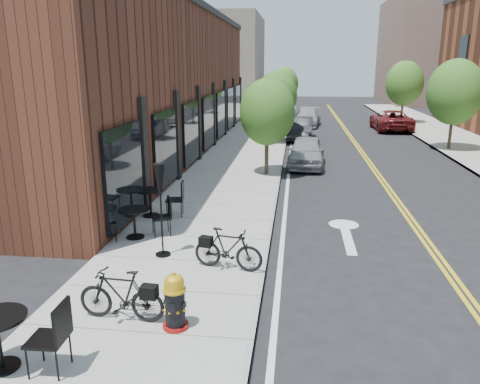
{
  "coord_description": "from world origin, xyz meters",
  "views": [
    {
      "loc": [
        0.58,
        -9.64,
        4.41
      ],
      "look_at": [
        -0.93,
        2.79,
        1.0
      ],
      "focal_mm": 35.0,
      "sensor_mm": 36.0,
      "label": 1
    }
  ],
  "objects_px": {
    "bicycle_right": "(228,249)",
    "bicycle_left": "(121,295)",
    "bistro_set_c": "(134,219)",
    "patio_umbrella": "(160,190)",
    "parked_car_a": "(306,152)",
    "parked_car_far": "(391,120)",
    "bistro_set_b": "(150,199)",
    "parked_car_b": "(300,128)",
    "parked_car_c": "(307,117)",
    "fire_hydrant": "(175,302)"
  },
  "relations": [
    {
      "from": "bicycle_left",
      "to": "bicycle_right",
      "type": "relative_size",
      "value": 1.01
    },
    {
      "from": "fire_hydrant",
      "to": "patio_umbrella",
      "type": "height_order",
      "value": "patio_umbrella"
    },
    {
      "from": "fire_hydrant",
      "to": "parked_car_c",
      "type": "bearing_deg",
      "value": 100.76
    },
    {
      "from": "bicycle_right",
      "to": "parked_car_a",
      "type": "distance_m",
      "value": 11.66
    },
    {
      "from": "bicycle_left",
      "to": "parked_car_c",
      "type": "relative_size",
      "value": 0.35
    },
    {
      "from": "fire_hydrant",
      "to": "parked_car_b",
      "type": "distance_m",
      "value": 21.9
    },
    {
      "from": "bistro_set_b",
      "to": "bistro_set_c",
      "type": "xyz_separation_m",
      "value": [
        0.14,
        -1.79,
        -0.02
      ]
    },
    {
      "from": "bistro_set_b",
      "to": "parked_car_c",
      "type": "relative_size",
      "value": 0.43
    },
    {
      "from": "bicycle_right",
      "to": "patio_umbrella",
      "type": "height_order",
      "value": "patio_umbrella"
    },
    {
      "from": "bistro_set_b",
      "to": "parked_car_far",
      "type": "xyz_separation_m",
      "value": [
        10.65,
        20.9,
        0.06
      ]
    },
    {
      "from": "bicycle_left",
      "to": "bicycle_right",
      "type": "distance_m",
      "value": 2.75
    },
    {
      "from": "fire_hydrant",
      "to": "bicycle_left",
      "type": "xyz_separation_m",
      "value": [
        -0.98,
        0.13,
        -0.01
      ]
    },
    {
      "from": "fire_hydrant",
      "to": "parked_car_b",
      "type": "bearing_deg",
      "value": 100.44
    },
    {
      "from": "parked_car_c",
      "to": "bistro_set_c",
      "type": "bearing_deg",
      "value": -93.82
    },
    {
      "from": "bicycle_right",
      "to": "patio_umbrella",
      "type": "xyz_separation_m",
      "value": [
        -1.62,
        0.58,
        1.1
      ]
    },
    {
      "from": "parked_car_c",
      "to": "parked_car_b",
      "type": "bearing_deg",
      "value": -87.01
    },
    {
      "from": "parked_car_b",
      "to": "bistro_set_b",
      "type": "bearing_deg",
      "value": -102.99
    },
    {
      "from": "bistro_set_b",
      "to": "parked_car_c",
      "type": "xyz_separation_m",
      "value": [
        4.88,
        22.52,
        0.01
      ]
    },
    {
      "from": "patio_umbrella",
      "to": "parked_car_a",
      "type": "xyz_separation_m",
      "value": [
        3.46,
        10.94,
        -1.02
      ]
    },
    {
      "from": "bistro_set_b",
      "to": "bistro_set_c",
      "type": "bearing_deg",
      "value": -92.84
    },
    {
      "from": "bistro_set_c",
      "to": "parked_car_far",
      "type": "distance_m",
      "value": 25.0
    },
    {
      "from": "bicycle_right",
      "to": "bistro_set_b",
      "type": "height_order",
      "value": "bistro_set_b"
    },
    {
      "from": "bistro_set_b",
      "to": "parked_car_b",
      "type": "distance_m",
      "value": 16.57
    },
    {
      "from": "bicycle_right",
      "to": "parked_car_b",
      "type": "distance_m",
      "value": 19.44
    },
    {
      "from": "fire_hydrant",
      "to": "parked_car_a",
      "type": "relative_size",
      "value": 0.26
    },
    {
      "from": "bicycle_right",
      "to": "parked_car_b",
      "type": "bearing_deg",
      "value": 6.3
    },
    {
      "from": "bicycle_left",
      "to": "bistro_set_c",
      "type": "height_order",
      "value": "bistro_set_c"
    },
    {
      "from": "bistro_set_c",
      "to": "parked_car_far",
      "type": "height_order",
      "value": "parked_car_far"
    },
    {
      "from": "fire_hydrant",
      "to": "patio_umbrella",
      "type": "distance_m",
      "value": 3.37
    },
    {
      "from": "bistro_set_c",
      "to": "patio_umbrella",
      "type": "relative_size",
      "value": 0.86
    },
    {
      "from": "parked_car_far",
      "to": "bistro_set_c",
      "type": "bearing_deg",
      "value": 64.6
    },
    {
      "from": "bicycle_left",
      "to": "parked_car_a",
      "type": "distance_m",
      "value": 14.21
    },
    {
      "from": "bicycle_right",
      "to": "bistro_set_c",
      "type": "xyz_separation_m",
      "value": [
        -2.65,
        1.62,
        0.04
      ]
    },
    {
      "from": "parked_car_a",
      "to": "parked_car_far",
      "type": "bearing_deg",
      "value": 67.9
    },
    {
      "from": "bicycle_right",
      "to": "parked_car_far",
      "type": "distance_m",
      "value": 25.54
    },
    {
      "from": "parked_car_far",
      "to": "parked_car_a",
      "type": "bearing_deg",
      "value": 64.26
    },
    {
      "from": "bicycle_right",
      "to": "parked_car_b",
      "type": "relative_size",
      "value": 0.37
    },
    {
      "from": "bistro_set_b",
      "to": "parked_car_a",
      "type": "distance_m",
      "value": 9.34
    },
    {
      "from": "bicycle_right",
      "to": "bicycle_left",
      "type": "bearing_deg",
      "value": 157.36
    },
    {
      "from": "fire_hydrant",
      "to": "bistro_set_b",
      "type": "bearing_deg",
      "value": 127.18
    },
    {
      "from": "patio_umbrella",
      "to": "parked_car_far",
      "type": "distance_m",
      "value": 25.56
    },
    {
      "from": "patio_umbrella",
      "to": "parked_car_c",
      "type": "distance_m",
      "value": 25.64
    },
    {
      "from": "bistro_set_b",
      "to": "parked_car_b",
      "type": "relative_size",
      "value": 0.47
    },
    {
      "from": "parked_car_b",
      "to": "parked_car_far",
      "type": "bearing_deg",
      "value": 40.62
    },
    {
      "from": "parked_car_c",
      "to": "bistro_set_b",
      "type": "bearing_deg",
      "value": -95.01
    },
    {
      "from": "parked_car_b",
      "to": "parked_car_far",
      "type": "height_order",
      "value": "parked_car_far"
    },
    {
      "from": "bistro_set_c",
      "to": "parked_car_c",
      "type": "height_order",
      "value": "parked_car_c"
    },
    {
      "from": "bicycle_left",
      "to": "parked_car_b",
      "type": "bearing_deg",
      "value": 175.97
    },
    {
      "from": "bicycle_left",
      "to": "bistro_set_c",
      "type": "distance_m",
      "value": 4.07
    },
    {
      "from": "parked_car_c",
      "to": "parked_car_a",
      "type": "bearing_deg",
      "value": -83.77
    }
  ]
}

